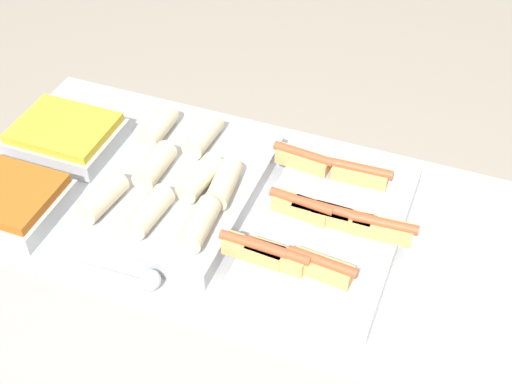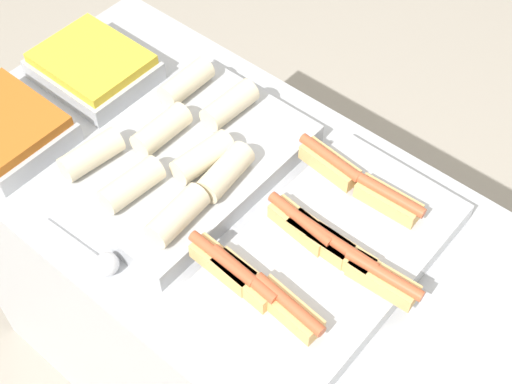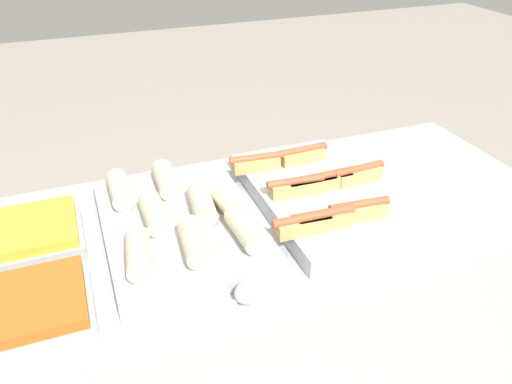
# 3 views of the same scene
# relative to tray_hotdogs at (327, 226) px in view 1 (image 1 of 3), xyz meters

# --- Properties ---
(counter) EXTENTS (1.60, 0.71, 0.93)m
(counter) POSITION_rel_tray_hotdogs_xyz_m (-0.13, 0.00, -0.50)
(counter) COLOR #B7BABF
(counter) RESTS_ON ground_plane
(tray_hotdogs) EXTENTS (0.41, 0.55, 0.10)m
(tray_hotdogs) POSITION_rel_tray_hotdogs_xyz_m (0.00, 0.00, 0.00)
(tray_hotdogs) COLOR #B7BABF
(tray_hotdogs) RESTS_ON counter
(tray_wraps) EXTENTS (0.37, 0.51, 0.11)m
(tray_wraps) POSITION_rel_tray_hotdogs_xyz_m (-0.38, -0.00, 0.00)
(tray_wraps) COLOR #B7BABF
(tray_wraps) RESTS_ON counter
(tray_side_front) EXTENTS (0.27, 0.22, 0.07)m
(tray_side_front) POSITION_rel_tray_hotdogs_xyz_m (-0.75, -0.19, -0.00)
(tray_side_front) COLOR #B7BABF
(tray_side_front) RESTS_ON counter
(tray_side_back) EXTENTS (0.27, 0.22, 0.07)m
(tray_side_back) POSITION_rel_tray_hotdogs_xyz_m (-0.75, 0.07, -0.00)
(tray_side_back) COLOR #B7BABF
(tray_side_back) RESTS_ON counter
(serving_spoon_near) EXTENTS (0.21, 0.05, 0.05)m
(serving_spoon_near) POSITION_rel_tray_hotdogs_xyz_m (-0.33, -0.28, -0.01)
(serving_spoon_near) COLOR silver
(serving_spoon_near) RESTS_ON counter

